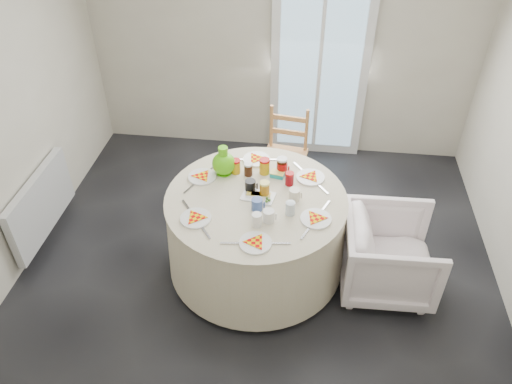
# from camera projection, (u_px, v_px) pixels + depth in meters

# --- Properties ---
(floor) EXTENTS (4.00, 4.00, 0.00)m
(floor) POSITION_uv_depth(u_px,v_px,m) (258.00, 272.00, 4.26)
(floor) COLOR black
(floor) RESTS_ON ground
(wall_back) EXTENTS (4.00, 0.02, 2.60)m
(wall_back) POSITION_uv_depth(u_px,v_px,m) (282.00, 36.00, 5.00)
(wall_back) COLOR #BCB5A3
(wall_back) RESTS_ON floor
(glass_door) EXTENTS (1.00, 0.08, 2.10)m
(glass_door) POSITION_uv_depth(u_px,v_px,m) (320.00, 63.00, 5.08)
(glass_door) COLOR silver
(glass_door) RESTS_ON floor
(radiator) EXTENTS (0.07, 1.00, 0.55)m
(radiator) POSITION_uv_depth(u_px,v_px,m) (41.00, 205.00, 4.37)
(radiator) COLOR silver
(radiator) RESTS_ON floor
(table) EXTENTS (1.46, 1.46, 0.74)m
(table) POSITION_uv_depth(u_px,v_px,m) (256.00, 232.00, 4.09)
(table) COLOR beige
(table) RESTS_ON floor
(wooden_chair) EXTENTS (0.45, 0.44, 0.90)m
(wooden_chair) POSITION_uv_depth(u_px,v_px,m) (284.00, 155.00, 4.81)
(wooden_chair) COLOR #BD9048
(wooden_chair) RESTS_ON floor
(armchair) EXTENTS (0.69, 0.73, 0.74)m
(armchair) POSITION_uv_depth(u_px,v_px,m) (390.00, 250.00, 3.92)
(armchair) COLOR white
(armchair) RESTS_ON floor
(place_settings) EXTENTS (1.39, 1.39, 0.02)m
(place_settings) POSITION_uv_depth(u_px,v_px,m) (256.00, 195.00, 3.85)
(place_settings) COLOR white
(place_settings) RESTS_ON table
(jar_cluster) EXTENTS (0.52, 0.28, 0.15)m
(jar_cluster) POSITION_uv_depth(u_px,v_px,m) (261.00, 171.00, 4.01)
(jar_cluster) COLOR #A04320
(jar_cluster) RESTS_ON table
(butter_tub) EXTENTS (0.13, 0.10, 0.05)m
(butter_tub) POSITION_uv_depth(u_px,v_px,m) (278.00, 172.00, 4.05)
(butter_tub) COLOR teal
(butter_tub) RESTS_ON table
(green_pitcher) EXTENTS (0.20, 0.20, 0.25)m
(green_pitcher) POSITION_uv_depth(u_px,v_px,m) (224.00, 161.00, 4.04)
(green_pitcher) COLOR #53CA0E
(green_pitcher) RESTS_ON table
(cheese_platter) EXTENTS (0.28, 0.20, 0.03)m
(cheese_platter) POSITION_uv_depth(u_px,v_px,m) (258.00, 194.00, 3.85)
(cheese_platter) COLOR silver
(cheese_platter) RESTS_ON table
(mugs_glasses) EXTENTS (0.79, 0.79, 0.12)m
(mugs_glasses) POSITION_uv_depth(u_px,v_px,m) (272.00, 195.00, 3.78)
(mugs_glasses) COLOR gray
(mugs_glasses) RESTS_ON table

